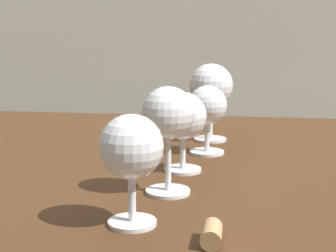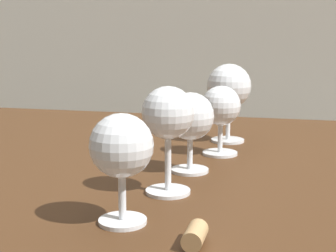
# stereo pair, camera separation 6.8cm
# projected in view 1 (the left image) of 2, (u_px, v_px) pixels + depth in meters

# --- Properties ---
(dining_table) EXTENTS (1.49, 0.92, 0.71)m
(dining_table) POSITION_uv_depth(u_px,v_px,m) (171.00, 196.00, 0.92)
(dining_table) COLOR #472B16
(dining_table) RESTS_ON ground_plane
(wine_glass_cabernet) EXTENTS (0.07, 0.07, 0.13)m
(wine_glass_cabernet) POSITION_uv_depth(u_px,v_px,m) (131.00, 149.00, 0.57)
(wine_glass_cabernet) COLOR white
(wine_glass_cabernet) RESTS_ON dining_table
(wine_glass_white) EXTENTS (0.07, 0.07, 0.15)m
(wine_glass_white) POSITION_uv_depth(u_px,v_px,m) (168.00, 116.00, 0.68)
(wine_glass_white) COLOR white
(wine_glass_white) RESTS_ON dining_table
(wine_glass_amber) EXTENTS (0.08, 0.08, 0.13)m
(wine_glass_amber) POSITION_uv_depth(u_px,v_px,m) (183.00, 118.00, 0.79)
(wine_glass_amber) COLOR white
(wine_glass_amber) RESTS_ON dining_table
(wine_glass_port) EXTENTS (0.07, 0.07, 0.13)m
(wine_glass_port) POSITION_uv_depth(u_px,v_px,m) (207.00, 108.00, 0.91)
(wine_glass_port) COLOR white
(wine_glass_port) RESTS_ON dining_table
(wine_glass_merlot) EXTENTS (0.09, 0.09, 0.16)m
(wine_glass_merlot) POSITION_uv_depth(u_px,v_px,m) (211.00, 87.00, 1.02)
(wine_glass_merlot) COLOR white
(wine_glass_merlot) RESTS_ON dining_table
(cork) EXTENTS (0.02, 0.04, 0.02)m
(cork) POSITION_uv_depth(u_px,v_px,m) (211.00, 234.00, 0.53)
(cork) COLOR tan
(cork) RESTS_ON dining_table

